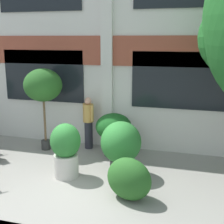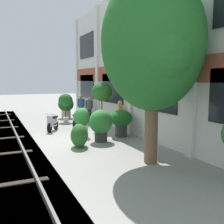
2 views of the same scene
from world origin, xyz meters
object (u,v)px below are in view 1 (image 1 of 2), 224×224
at_px(potted_plant_fluted_column, 66,148).
at_px(resident_watching_tracks, 88,121).
at_px(topiary_hedge, 129,179).
at_px(potted_plant_ribbed_drum, 114,130).
at_px(potted_plant_low_pan, 43,86).
at_px(potted_plant_glazed_jar, 121,145).

relative_size(potted_plant_fluted_column, resident_watching_tracks, 0.84).
bearing_deg(resident_watching_tracks, topiary_hedge, 70.42).
relative_size(potted_plant_ribbed_drum, resident_watching_tracks, 0.78).
bearing_deg(potted_plant_low_pan, potted_plant_ribbed_drum, 2.38).
xyz_separation_m(potted_plant_ribbed_drum, potted_plant_fluted_column, (-0.77, -1.76, -0.05)).
bearing_deg(potted_plant_low_pan, topiary_hedge, -35.85).
xyz_separation_m(potted_plant_low_pan, potted_plant_fluted_column, (1.45, -1.66, -1.28)).
xyz_separation_m(potted_plant_low_pan, potted_plant_glazed_jar, (2.78, -1.20, -1.22)).
height_order(potted_plant_fluted_column, resident_watching_tracks, resident_watching_tracks).
bearing_deg(potted_plant_ribbed_drum, resident_watching_tracks, 157.31).
bearing_deg(potted_plant_glazed_jar, potted_plant_low_pan, 156.70).
xyz_separation_m(potted_plant_fluted_column, topiary_hedge, (1.81, -0.69, -0.28)).
distance_m(potted_plant_low_pan, resident_watching_tracks, 1.78).
bearing_deg(potted_plant_low_pan, potted_plant_glazed_jar, -23.30).
bearing_deg(potted_plant_fluted_column, topiary_hedge, -21.00).
relative_size(potted_plant_low_pan, potted_plant_fluted_column, 1.84).
distance_m(potted_plant_ribbed_drum, potted_plant_glazed_jar, 1.41).
relative_size(potted_plant_ribbed_drum, topiary_hedge, 1.23).
relative_size(potted_plant_low_pan, potted_plant_glazed_jar, 1.81).
relative_size(resident_watching_tracks, topiary_hedge, 1.57).
height_order(resident_watching_tracks, topiary_hedge, resident_watching_tracks).
xyz_separation_m(potted_plant_fluted_column, potted_plant_glazed_jar, (1.33, 0.47, 0.07)).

